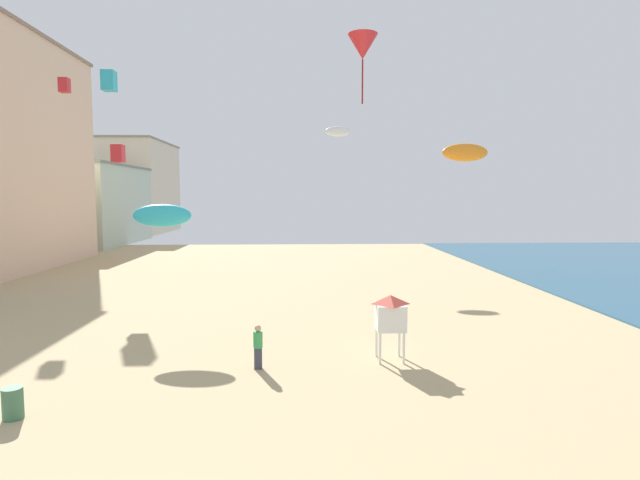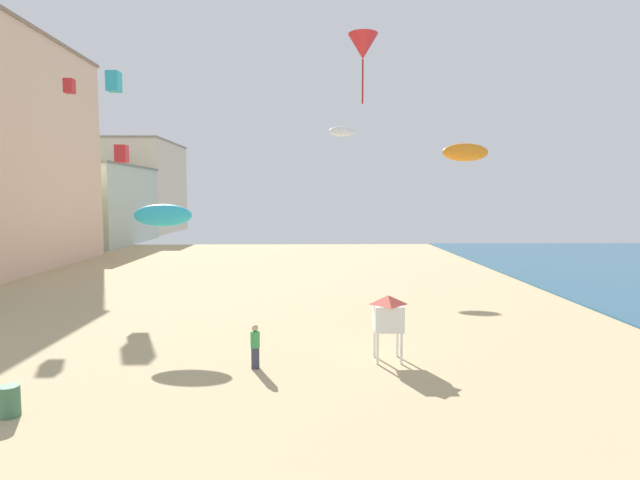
{
  "view_description": "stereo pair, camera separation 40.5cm",
  "coord_description": "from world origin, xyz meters",
  "px_view_note": "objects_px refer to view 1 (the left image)",
  "views": [
    {
      "loc": [
        3.54,
        -6.33,
        6.33
      ],
      "look_at": [
        4.43,
        18.25,
        4.19
      ],
      "focal_mm": 28.41,
      "sensor_mm": 36.0,
      "label": 1
    },
    {
      "loc": [
        3.95,
        -6.34,
        6.33
      ],
      "look_at": [
        4.43,
        18.25,
        4.19
      ],
      "focal_mm": 28.41,
      "sensor_mm": 36.0,
      "label": 2
    }
  ],
  "objects_px": {
    "kite_red_delta": "(363,47)",
    "kite_red_box": "(64,85)",
    "kite_orange_parafoil": "(465,152)",
    "kite_cyan_box": "(109,81)",
    "kite_cyan_parafoil_2": "(162,216)",
    "kite_white_parafoil": "(338,131)",
    "beach_trash_bin": "(13,403)",
    "kite_flyer": "(258,344)",
    "kite_red_box_2": "(118,154)",
    "lifeguard_stand": "(390,313)"
  },
  "relations": [
    {
      "from": "kite_red_delta",
      "to": "kite_red_box",
      "type": "bearing_deg",
      "value": 147.11
    },
    {
      "from": "kite_red_delta",
      "to": "kite_orange_parafoil",
      "type": "relative_size",
      "value": 1.56
    },
    {
      "from": "kite_cyan_box",
      "to": "kite_orange_parafoil",
      "type": "distance_m",
      "value": 29.78
    },
    {
      "from": "kite_red_box",
      "to": "kite_cyan_parafoil_2",
      "type": "relative_size",
      "value": 0.37
    },
    {
      "from": "kite_red_delta",
      "to": "kite_white_parafoil",
      "type": "height_order",
      "value": "kite_red_delta"
    },
    {
      "from": "beach_trash_bin",
      "to": "kite_cyan_box",
      "type": "relative_size",
      "value": 0.58
    },
    {
      "from": "kite_red_delta",
      "to": "kite_cyan_parafoil_2",
      "type": "bearing_deg",
      "value": -177.76
    },
    {
      "from": "kite_flyer",
      "to": "kite_red_delta",
      "type": "xyz_separation_m",
      "value": [
        4.58,
        6.86,
        12.59
      ]
    },
    {
      "from": "kite_red_delta",
      "to": "kite_red_box_2",
      "type": "distance_m",
      "value": 18.51
    },
    {
      "from": "kite_red_box",
      "to": "kite_red_box_2",
      "type": "bearing_deg",
      "value": -35.17
    },
    {
      "from": "kite_flyer",
      "to": "beach_trash_bin",
      "type": "height_order",
      "value": "kite_flyer"
    },
    {
      "from": "kite_red_delta",
      "to": "kite_cyan_box",
      "type": "xyz_separation_m",
      "value": [
        -18.11,
        16.26,
        1.86
      ]
    },
    {
      "from": "beach_trash_bin",
      "to": "kite_red_box",
      "type": "relative_size",
      "value": 0.87
    },
    {
      "from": "kite_cyan_parafoil_2",
      "to": "kite_flyer",
      "type": "bearing_deg",
      "value": -51.71
    },
    {
      "from": "beach_trash_bin",
      "to": "kite_cyan_parafoil_2",
      "type": "bearing_deg",
      "value": 81.76
    },
    {
      "from": "kite_flyer",
      "to": "lifeguard_stand",
      "type": "bearing_deg",
      "value": -128.92
    },
    {
      "from": "kite_red_delta",
      "to": "kite_red_box_2",
      "type": "relative_size",
      "value": 2.84
    },
    {
      "from": "kite_red_box_2",
      "to": "kite_cyan_parafoil_2",
      "type": "bearing_deg",
      "value": -60.91
    },
    {
      "from": "kite_red_delta",
      "to": "kite_cyan_box",
      "type": "relative_size",
      "value": 2.12
    },
    {
      "from": "beach_trash_bin",
      "to": "kite_red_box",
      "type": "distance_m",
      "value": 28.96
    },
    {
      "from": "kite_red_box",
      "to": "kite_red_delta",
      "type": "xyz_separation_m",
      "value": [
        20.12,
        -13.01,
        -0.82
      ]
    },
    {
      "from": "beach_trash_bin",
      "to": "kite_cyan_box",
      "type": "height_order",
      "value": "kite_cyan_box"
    },
    {
      "from": "kite_flyer",
      "to": "kite_red_delta",
      "type": "bearing_deg",
      "value": -82.0
    },
    {
      "from": "kite_red_delta",
      "to": "kite_orange_parafoil",
      "type": "distance_m",
      "value": 7.11
    },
    {
      "from": "lifeguard_stand",
      "to": "kite_cyan_parafoil_2",
      "type": "height_order",
      "value": "kite_cyan_parafoil_2"
    },
    {
      "from": "kite_red_delta",
      "to": "kite_red_box_2",
      "type": "bearing_deg",
      "value": 147.86
    },
    {
      "from": "kite_red_delta",
      "to": "kite_orange_parafoil",
      "type": "height_order",
      "value": "kite_red_delta"
    },
    {
      "from": "kite_cyan_parafoil_2",
      "to": "kite_orange_parafoil",
      "type": "distance_m",
      "value": 14.63
    },
    {
      "from": "kite_red_box",
      "to": "kite_cyan_box",
      "type": "height_order",
      "value": "kite_cyan_box"
    },
    {
      "from": "kite_white_parafoil",
      "to": "kite_flyer",
      "type": "bearing_deg",
      "value": -100.74
    },
    {
      "from": "kite_cyan_box",
      "to": "kite_flyer",
      "type": "bearing_deg",
      "value": -59.66
    },
    {
      "from": "kite_red_delta",
      "to": "kite_orange_parafoil",
      "type": "bearing_deg",
      "value": -20.45
    },
    {
      "from": "beach_trash_bin",
      "to": "kite_flyer",
      "type": "bearing_deg",
      "value": 30.69
    },
    {
      "from": "kite_orange_parafoil",
      "to": "kite_flyer",
      "type": "bearing_deg",
      "value": -150.6
    },
    {
      "from": "kite_cyan_parafoil_2",
      "to": "kite_white_parafoil",
      "type": "height_order",
      "value": "kite_white_parafoil"
    },
    {
      "from": "kite_red_box_2",
      "to": "kite_orange_parafoil",
      "type": "relative_size",
      "value": 0.55
    },
    {
      "from": "kite_red_delta",
      "to": "kite_cyan_parafoil_2",
      "type": "relative_size",
      "value": 1.18
    },
    {
      "from": "kite_cyan_parafoil_2",
      "to": "kite_orange_parafoil",
      "type": "xyz_separation_m",
      "value": [
        14.27,
        -1.32,
        2.94
      ]
    },
    {
      "from": "kite_cyan_parafoil_2",
      "to": "kite_orange_parafoil",
      "type": "bearing_deg",
      "value": -5.3
    },
    {
      "from": "beach_trash_bin",
      "to": "kite_orange_parafoil",
      "type": "bearing_deg",
      "value": 29.95
    },
    {
      "from": "kite_red_box_2",
      "to": "kite_orange_parafoil",
      "type": "bearing_deg",
      "value": -29.65
    },
    {
      "from": "kite_red_box_2",
      "to": "kite_cyan_parafoil_2",
      "type": "distance_m",
      "value": 11.99
    },
    {
      "from": "lifeguard_stand",
      "to": "kite_cyan_box",
      "type": "bearing_deg",
      "value": 141.0
    },
    {
      "from": "kite_red_box_2",
      "to": "kite_orange_parafoil",
      "type": "xyz_separation_m",
      "value": [
        19.8,
        -11.27,
        -0.83
      ]
    },
    {
      "from": "beach_trash_bin",
      "to": "kite_red_box_2",
      "type": "distance_m",
      "value": 22.51
    },
    {
      "from": "kite_flyer",
      "to": "kite_cyan_parafoil_2",
      "type": "distance_m",
      "value": 9.39
    },
    {
      "from": "lifeguard_stand",
      "to": "kite_red_box",
      "type": "height_order",
      "value": "kite_red_box"
    },
    {
      "from": "kite_cyan_parafoil_2",
      "to": "kite_white_parafoil",
      "type": "relative_size",
      "value": 1.29
    },
    {
      "from": "kite_red_delta",
      "to": "beach_trash_bin",
      "type": "bearing_deg",
      "value": -136.07
    },
    {
      "from": "kite_red_box",
      "to": "kite_white_parafoil",
      "type": "xyz_separation_m",
      "value": [
        20.21,
        4.8,
        -2.6
      ]
    }
  ]
}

